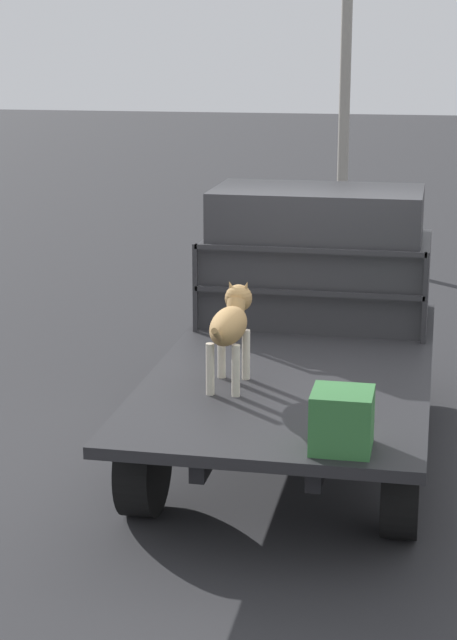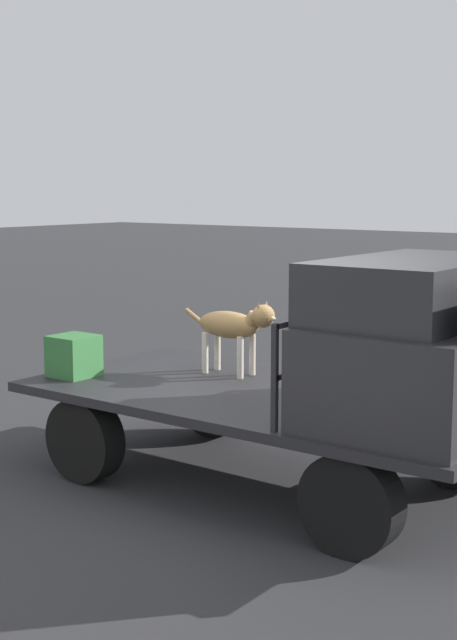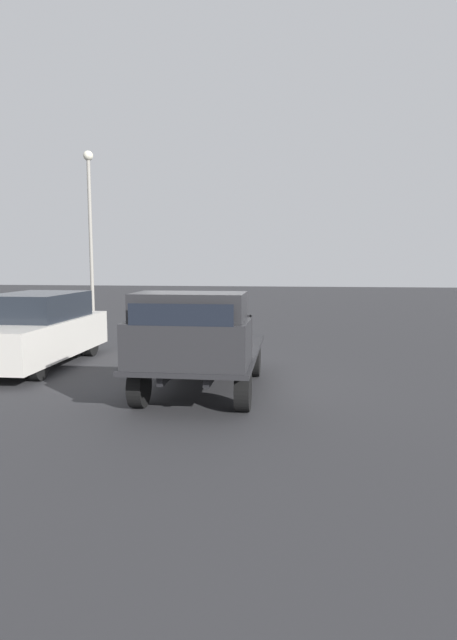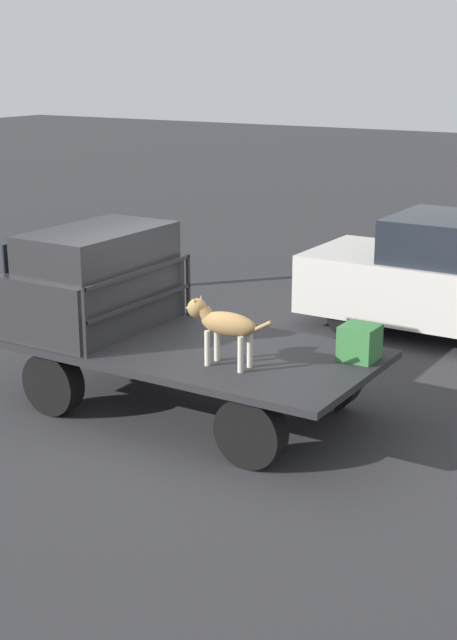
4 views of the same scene
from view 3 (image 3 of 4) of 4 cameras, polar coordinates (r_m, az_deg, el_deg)
ground_plane at (r=9.77m, az=-2.85°, el=-7.94°), size 80.00×80.00×0.00m
flatbed_truck at (r=9.64m, az=-2.87°, el=-4.58°), size 4.13×2.09×0.78m
truck_cab at (r=8.19m, az=-4.55°, el=-1.25°), size 1.24×1.97×1.18m
truck_headboard at (r=8.84m, az=-3.68°, el=-0.95°), size 0.04×1.97×0.77m
dog at (r=10.10m, az=-0.06°, el=-0.31°), size 1.04×0.25×0.71m
cargo_crate at (r=11.40m, az=-3.93°, el=-0.88°), size 0.37×0.37×0.37m
parked_sedan at (r=12.66m, az=-21.16°, el=-1.07°), size 4.44×1.87×1.72m
light_pole_far at (r=23.60m, az=-15.56°, el=11.73°), size 0.44×0.44×7.32m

